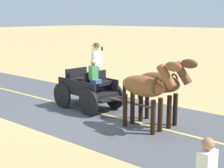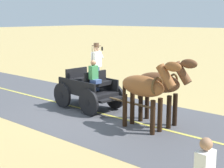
{
  "view_description": "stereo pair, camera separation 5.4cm",
  "coord_description": "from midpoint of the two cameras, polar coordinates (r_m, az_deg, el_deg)",
  "views": [
    {
      "loc": [
        8.42,
        8.09,
        3.41
      ],
      "look_at": [
        -0.24,
        0.78,
        1.1
      ],
      "focal_mm": 52.35,
      "sensor_mm": 36.0,
      "label": 1
    },
    {
      "loc": [
        8.39,
        8.13,
        3.41
      ],
      "look_at": [
        -0.24,
        0.78,
        1.1
      ],
      "focal_mm": 52.35,
      "sensor_mm": 36.0,
      "label": 2
    }
  ],
  "objects": [
    {
      "name": "horse_off_side",
      "position": [
        9.91,
        5.74,
        -0.69
      ],
      "size": [
        0.65,
        2.13,
        2.21
      ],
      "color": "brown",
      "rests_on": "ground"
    },
    {
      "name": "horse_near_side",
      "position": [
        10.52,
        8.45,
        -0.04
      ],
      "size": [
        0.59,
        2.13,
        2.21
      ],
      "color": "brown",
      "rests_on": "ground"
    },
    {
      "name": "ground_plane",
      "position": [
        12.17,
        -3.7,
        -4.78
      ],
      "size": [
        200.0,
        200.0,
        0.0
      ],
      "primitive_type": "plane",
      "color": "tan"
    },
    {
      "name": "horse_drawn_carriage",
      "position": [
        12.36,
        -4.1,
        -0.63
      ],
      "size": [
        1.6,
        4.52,
        2.5
      ],
      "color": "black",
      "rests_on": "ground"
    },
    {
      "name": "road_surface",
      "position": [
        12.17,
        -3.7,
        -4.76
      ],
      "size": [
        5.23,
        160.0,
        0.01
      ],
      "primitive_type": "cube",
      "color": "#4C4C51",
      "rests_on": "ground"
    },
    {
      "name": "road_centre_stripe",
      "position": [
        12.16,
        -3.7,
        -4.74
      ],
      "size": [
        0.12,
        160.0,
        0.0
      ],
      "primitive_type": "cube",
      "color": "#DBCC4C",
      "rests_on": "road_surface"
    }
  ]
}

